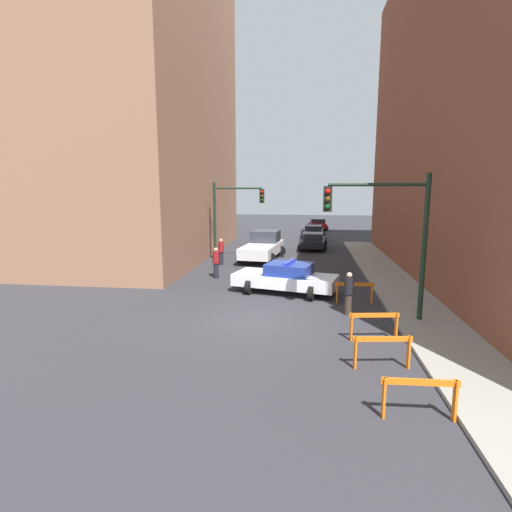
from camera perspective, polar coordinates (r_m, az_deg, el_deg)
name	(u,v)px	position (r m, az deg, el deg)	size (l,w,h in m)	color
ground_plane	(256,321)	(14.83, -0.03, -9.21)	(120.00, 120.00, 0.00)	#2D2D33
sidewalk_right	(433,326)	(15.34, 23.92, -9.17)	(2.40, 44.00, 0.12)	gray
building_corner_left	(112,100)	(31.74, -19.85, 20.21)	(14.00, 20.00, 21.82)	#93664C
traffic_light_near	(391,225)	(14.86, 18.73, 4.26)	(3.64, 0.35, 5.20)	black
traffic_light_far	(231,210)	(26.83, -3.65, 6.63)	(3.44, 0.35, 5.20)	black
police_car	(286,278)	(18.50, 4.31, -3.09)	(5.01, 3.06, 1.52)	white
white_truck	(263,246)	(27.11, 0.98, 1.39)	(3.03, 5.59, 1.90)	silver
parked_car_near	(313,241)	(32.15, 8.14, 2.18)	(2.41, 4.38, 1.31)	black
parked_car_mid	(313,232)	(38.70, 8.21, 3.43)	(2.38, 4.36, 1.31)	#474C51
parked_car_far	(318,224)	(47.54, 8.79, 4.55)	(2.44, 4.40, 1.31)	maroon
pedestrian_crossing	(216,262)	(21.57, -5.74, -0.91)	(0.44, 0.44, 1.66)	black
pedestrian_corner	(221,251)	(25.34, -5.01, 0.67)	(0.45, 0.45, 1.66)	black
pedestrian_sidewalk	(349,293)	(15.67, 13.11, -5.14)	(0.45, 0.45, 1.66)	#382D23
barrier_front	(420,392)	(9.40, 22.35, -17.50)	(1.60, 0.22, 0.90)	orange
barrier_mid	(382,347)	(11.44, 17.60, -12.23)	(1.59, 0.38, 0.90)	orange
barrier_back	(374,322)	(13.36, 16.51, -8.98)	(1.59, 0.39, 0.90)	orange
barrier_corner	(354,289)	(17.26, 13.88, -4.64)	(1.60, 0.23, 0.90)	orange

